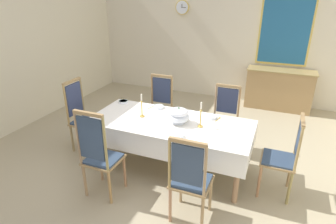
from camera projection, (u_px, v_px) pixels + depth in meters
ground at (169, 170)px, 4.27m from camera, size 6.45×6.92×0.04m
back_wall at (225, 29)px, 6.57m from camera, size 6.45×0.08×3.33m
dining_table at (170, 126)px, 4.03m from camera, size 2.31×1.01×0.77m
tablecloth at (170, 126)px, 4.03m from camera, size 2.33×1.03×0.33m
chair_south_a at (99, 154)px, 3.49m from camera, size 0.44×0.42×1.24m
chair_north_a at (159, 106)px, 5.05m from camera, size 0.44×0.42×1.13m
chair_south_b at (190, 178)px, 3.09m from camera, size 0.44×0.42×1.13m
chair_north_b at (224, 117)px, 4.64m from camera, size 0.44×0.42×1.09m
chair_head_west at (82, 115)px, 4.61m from camera, size 0.42×0.44×1.20m
chair_head_east at (284, 155)px, 3.53m from camera, size 0.42×0.44×1.11m
soup_tureen at (179, 115)px, 3.91m from camera, size 0.31×0.31×0.24m
candlestick_west at (142, 108)px, 4.10m from camera, size 0.07×0.07×0.36m
candlestick_east at (201, 117)px, 3.79m from camera, size 0.07×0.07×0.36m
bowl_near_left at (210, 116)px, 4.10m from camera, size 0.18×0.18×0.04m
bowl_near_right at (159, 107)px, 4.46m from camera, size 0.17×0.17×0.04m
bowl_far_left at (123, 101)px, 4.68m from camera, size 0.16×0.16×0.03m
bowl_far_right at (178, 136)px, 3.56m from camera, size 0.16×0.16×0.04m
spoon_primary at (219, 118)px, 4.09m from camera, size 0.05×0.18×0.01m
spoon_secondary at (153, 106)px, 4.52m from camera, size 0.06×0.17×0.01m
sideboard at (279, 89)px, 6.30m from camera, size 1.44×0.48×0.90m
mounted_clock at (182, 7)px, 6.70m from camera, size 0.33×0.06×0.33m
framed_painting at (285, 28)px, 6.03m from camera, size 1.08×0.05×1.58m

